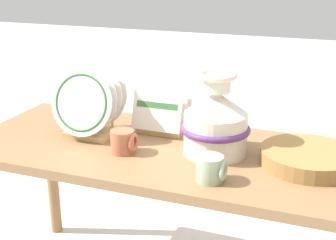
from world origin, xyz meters
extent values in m
cube|color=olive|center=(0.00, 0.00, 0.66)|extent=(1.54, 0.64, 0.03)
cylinder|color=olive|center=(-0.72, 0.27, 0.32)|extent=(0.06, 0.06, 0.64)
cylinder|color=silver|center=(0.17, 0.02, 0.75)|extent=(0.23, 0.23, 0.15)
cone|color=silver|center=(0.17, 0.02, 0.86)|extent=(0.23, 0.23, 0.08)
cylinder|color=silver|center=(0.17, 0.02, 0.93)|extent=(0.09, 0.09, 0.06)
torus|color=silver|center=(0.17, 0.02, 0.96)|extent=(0.14, 0.14, 0.02)
torus|color=#60337A|center=(0.17, 0.02, 0.77)|extent=(0.25, 0.25, 0.02)
cube|color=tan|center=(-0.33, 0.02, 0.69)|extent=(0.18, 0.15, 0.02)
cylinder|color=tan|center=(-0.40, 0.08, 0.74)|extent=(0.01, 0.01, 0.08)
cylinder|color=tan|center=(-0.27, 0.08, 0.74)|extent=(0.01, 0.01, 0.08)
cylinder|color=white|center=(-0.33, -0.04, 0.83)|extent=(0.26, 0.08, 0.25)
torus|color=#38703D|center=(-0.33, -0.04, 0.83)|extent=(0.22, 0.07, 0.22)
cylinder|color=white|center=(-0.33, 0.00, 0.83)|extent=(0.26, 0.08, 0.25)
cylinder|color=white|center=(-0.33, 0.04, 0.83)|extent=(0.26, 0.08, 0.25)
cylinder|color=white|center=(-0.33, 0.09, 0.83)|extent=(0.26, 0.08, 0.25)
cube|color=tan|center=(-0.09, 0.17, 0.69)|extent=(0.18, 0.15, 0.02)
cylinder|color=tan|center=(-0.15, 0.23, 0.74)|extent=(0.01, 0.01, 0.08)
cylinder|color=tan|center=(-0.02, 0.23, 0.74)|extent=(0.01, 0.01, 0.08)
cube|color=white|center=(-0.09, 0.11, 0.80)|extent=(0.20, 0.06, 0.20)
cube|color=white|center=(-0.09, 0.17, 0.80)|extent=(0.20, 0.06, 0.20)
cube|color=white|center=(-0.09, 0.24, 0.80)|extent=(0.20, 0.06, 0.20)
cube|color=#38703D|center=(-0.09, 0.11, 0.80)|extent=(0.17, 0.01, 0.02)
cylinder|color=olive|center=(0.50, 0.03, 0.68)|extent=(0.33, 0.33, 0.01)
cylinder|color=olive|center=(0.50, 0.03, 0.69)|extent=(0.33, 0.33, 0.01)
cylinder|color=olive|center=(0.50, 0.03, 0.70)|extent=(0.33, 0.33, 0.01)
cylinder|color=olive|center=(0.50, 0.03, 0.71)|extent=(0.33, 0.33, 0.01)
cylinder|color=olive|center=(0.50, 0.03, 0.71)|extent=(0.33, 0.33, 0.01)
cylinder|color=olive|center=(0.50, 0.03, 0.72)|extent=(0.33, 0.33, 0.01)
cylinder|color=#B76647|center=(-0.14, -0.10, 0.72)|extent=(0.09, 0.09, 0.08)
torus|color=#B76647|center=(-0.10, -0.10, 0.72)|extent=(0.02, 0.07, 0.07)
cylinder|color=#9EB28E|center=(0.22, -0.21, 0.72)|extent=(0.09, 0.09, 0.08)
torus|color=#9EB28E|center=(0.26, -0.21, 0.72)|extent=(0.02, 0.07, 0.07)
camera|label=1|loc=(0.56, -1.50, 1.34)|focal=50.00mm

